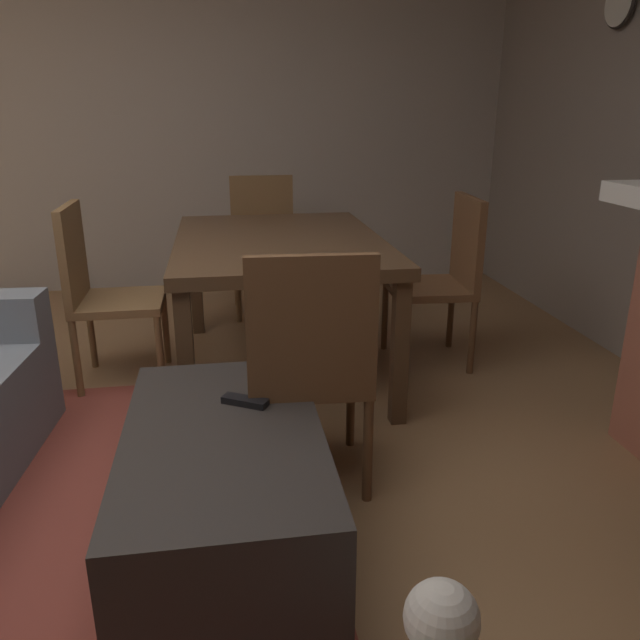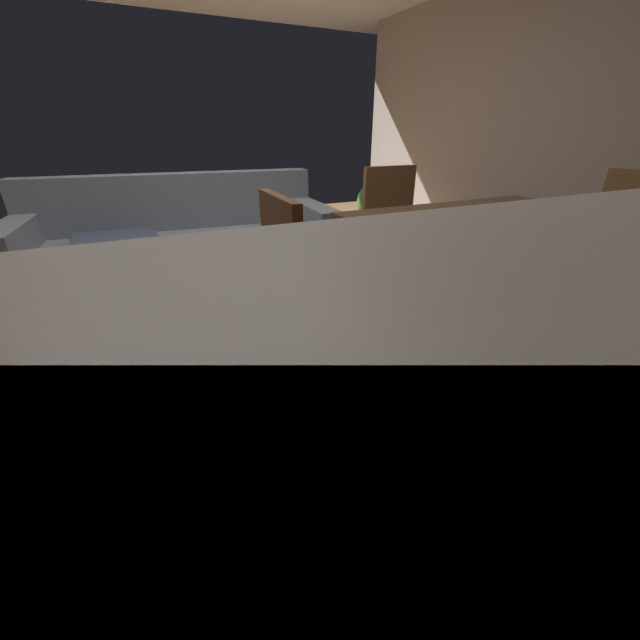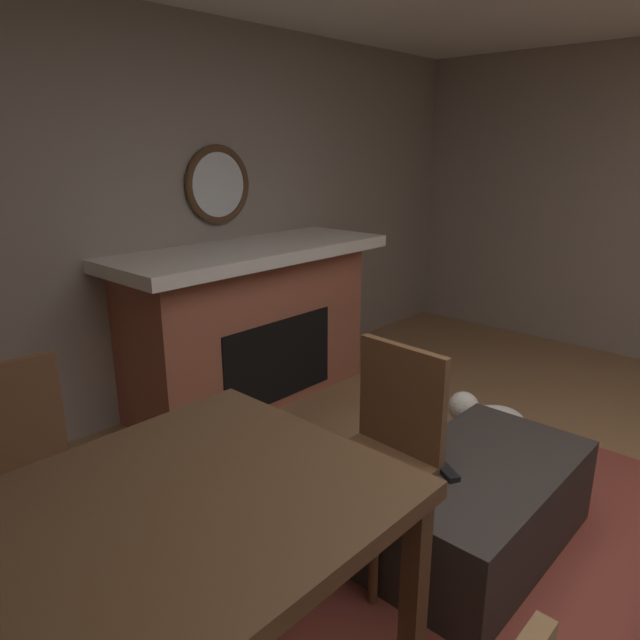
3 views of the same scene
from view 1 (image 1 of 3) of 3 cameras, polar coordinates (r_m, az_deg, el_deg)
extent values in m
plane|color=olive|center=(2.38, -24.98, -18.45)|extent=(7.80, 7.80, 0.00)
cube|color=#B2A59B|center=(5.12, -17.43, 16.85)|extent=(0.12, 6.38, 2.54)
cube|color=brown|center=(2.33, -25.85, -19.29)|extent=(2.60, 2.00, 0.01)
cube|color=#2D2826|center=(2.11, -8.61, -14.93)|extent=(1.09, 0.62, 0.42)
cube|color=black|center=(2.14, -6.88, -7.39)|extent=(0.12, 0.16, 0.02)
cube|color=#513823|center=(3.26, -3.80, 7.04)|extent=(1.50, 1.05, 0.06)
cube|color=#513823|center=(2.70, -12.13, -4.14)|extent=(0.07, 0.07, 0.68)
cube|color=#513823|center=(4.01, -11.31, 3.51)|extent=(0.07, 0.07, 0.68)
cube|color=#513823|center=(2.80, 7.31, -3.01)|extent=(0.07, 0.07, 0.68)
cube|color=#513823|center=(4.07, 1.94, 4.13)|extent=(0.07, 0.07, 0.68)
cube|color=brown|center=(2.34, -1.18, -4.91)|extent=(0.46, 0.46, 0.04)
cube|color=brown|center=(2.06, -0.74, -0.52)|extent=(0.06, 0.44, 0.48)
cylinder|color=brown|center=(2.61, -5.95, -7.83)|extent=(0.04, 0.04, 0.41)
cylinder|color=brown|center=(2.64, 2.83, -7.44)|extent=(0.04, 0.04, 0.41)
cylinder|color=brown|center=(2.26, -5.85, -12.36)|extent=(0.04, 0.04, 0.41)
cylinder|color=brown|center=(2.30, 4.40, -11.83)|extent=(0.04, 0.04, 0.41)
cube|color=brown|center=(3.50, 9.92, 2.90)|extent=(0.47, 0.47, 0.04)
cube|color=brown|center=(3.49, 13.36, 7.05)|extent=(0.44, 0.07, 0.48)
cylinder|color=brown|center=(3.34, 7.25, -1.83)|extent=(0.04, 0.04, 0.41)
cylinder|color=brown|center=(3.70, 5.96, 0.34)|extent=(0.04, 0.04, 0.41)
cylinder|color=brown|center=(3.44, 13.77, -1.58)|extent=(0.04, 0.04, 0.41)
cylinder|color=brown|center=(3.80, 11.89, 0.51)|extent=(0.04, 0.04, 0.41)
cube|color=brown|center=(4.34, -5.06, 6.21)|extent=(0.44, 0.44, 0.04)
cube|color=brown|center=(4.49, -5.35, 10.00)|extent=(0.04, 0.44, 0.48)
cylinder|color=brown|center=(4.22, -2.05, 2.76)|extent=(0.04, 0.04, 0.41)
cylinder|color=brown|center=(4.19, -7.49, 2.49)|extent=(0.04, 0.04, 0.41)
cylinder|color=brown|center=(4.60, -2.68, 4.12)|extent=(0.04, 0.04, 0.41)
cylinder|color=brown|center=(4.58, -7.67, 3.88)|extent=(0.04, 0.04, 0.41)
cube|color=brown|center=(3.36, -17.88, 1.57)|extent=(0.44, 0.44, 0.04)
cube|color=brown|center=(3.33, -21.74, 5.65)|extent=(0.44, 0.04, 0.48)
cylinder|color=brown|center=(3.59, -13.95, -0.74)|extent=(0.04, 0.04, 0.41)
cylinder|color=brown|center=(3.22, -14.43, -3.10)|extent=(0.04, 0.04, 0.41)
cylinder|color=brown|center=(3.65, -20.22, -1.06)|extent=(0.04, 0.04, 0.41)
cylinder|color=brown|center=(3.28, -21.41, -3.41)|extent=(0.04, 0.04, 0.41)
sphere|color=silver|center=(1.57, 11.08, -25.25)|extent=(0.17, 0.17, 0.17)
cylinder|color=silver|center=(4.16, 25.80, 24.71)|extent=(0.24, 0.03, 0.24)
torus|color=black|center=(4.16, 25.80, 24.71)|extent=(0.27, 0.02, 0.27)
camera|label=2|loc=(2.26, 43.02, 8.24)|focal=21.83mm
camera|label=3|loc=(3.98, -25.54, 22.29)|focal=32.29mm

